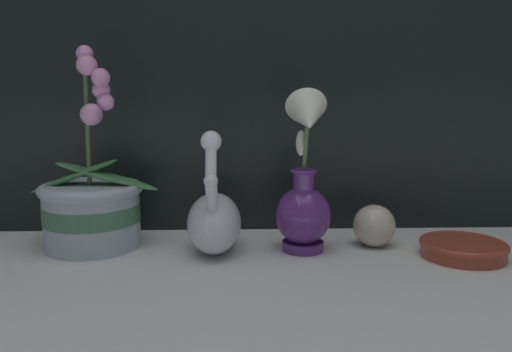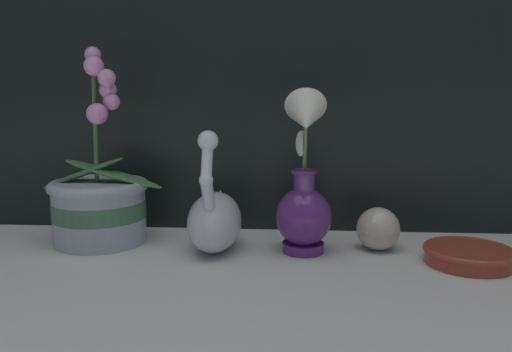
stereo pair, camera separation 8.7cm
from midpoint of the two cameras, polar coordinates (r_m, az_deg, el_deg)
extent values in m
plane|color=silver|center=(0.76, -1.51, -11.97)|extent=(2.80, 2.80, 0.00)
cylinder|color=#B2BCCC|center=(0.97, -20.67, -4.31)|extent=(0.17, 0.17, 0.12)
cylinder|color=#477A56|center=(0.97, -20.69, -3.98)|extent=(0.17, 0.17, 0.03)
torus|color=#B2BCCC|center=(0.96, -20.84, -1.41)|extent=(0.18, 0.18, 0.02)
cylinder|color=#4C6B3D|center=(0.94, -21.27, 5.94)|extent=(0.01, 0.02, 0.23)
ellipsoid|color=#427F47|center=(0.94, -19.24, -0.05)|extent=(0.19, 0.05, 0.06)
ellipsoid|color=#427F47|center=(0.97, -22.55, -0.04)|extent=(0.17, 0.06, 0.07)
sphere|color=#DB8EC6|center=(0.95, -21.57, 12.90)|extent=(0.03, 0.03, 0.03)
sphere|color=#DB8EC6|center=(0.93, -21.40, 11.72)|extent=(0.04, 0.04, 0.04)
sphere|color=#DB8EC6|center=(0.92, -20.00, 10.54)|extent=(0.03, 0.03, 0.03)
sphere|color=#DB8EC6|center=(0.93, -19.90, 9.24)|extent=(0.03, 0.03, 0.03)
sphere|color=#DB8EC6|center=(0.92, -19.47, 7.98)|extent=(0.03, 0.03, 0.03)
sphere|color=#DB8EC6|center=(0.91, -20.95, 6.58)|extent=(0.04, 0.04, 0.04)
ellipsoid|color=white|center=(0.89, -7.60, -5.37)|extent=(0.09, 0.16, 0.10)
cone|color=white|center=(0.94, -7.25, -3.52)|extent=(0.05, 0.07, 0.08)
cylinder|color=white|center=(0.81, -8.14, -2.48)|extent=(0.02, 0.06, 0.07)
sphere|color=white|center=(0.79, -8.34, -0.60)|extent=(0.02, 0.02, 0.02)
cylinder|color=white|center=(0.80, -8.29, 1.69)|extent=(0.02, 0.04, 0.07)
sphere|color=white|center=(0.80, -8.24, 3.94)|extent=(0.03, 0.03, 0.03)
cylinder|color=#602D7F|center=(0.90, 2.60, -7.99)|extent=(0.07, 0.07, 0.02)
ellipsoid|color=#602D7F|center=(0.88, 2.62, -4.58)|extent=(0.10, 0.10, 0.10)
cylinder|color=#602D7F|center=(0.87, 2.65, -0.54)|extent=(0.04, 0.04, 0.03)
torus|color=#602D7F|center=(0.87, 2.66, 0.54)|extent=(0.05, 0.05, 0.01)
cylinder|color=#567A47|center=(0.85, 2.76, 2.96)|extent=(0.01, 0.04, 0.08)
cone|color=white|center=(0.82, 2.94, 6.78)|extent=(0.07, 0.09, 0.09)
ellipsoid|color=white|center=(0.85, 2.29, 3.78)|extent=(0.02, 0.02, 0.04)
sphere|color=beige|center=(0.93, 10.78, -5.62)|extent=(0.08, 0.08, 0.08)
cylinder|color=#A8422D|center=(0.92, 20.11, -7.91)|extent=(0.14, 0.14, 0.03)
torus|color=#A8422D|center=(0.91, 20.14, -7.38)|extent=(0.15, 0.15, 0.01)
camera|label=1|loc=(0.04, -92.86, -0.46)|focal=35.00mm
camera|label=2|loc=(0.04, 87.14, 0.46)|focal=35.00mm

